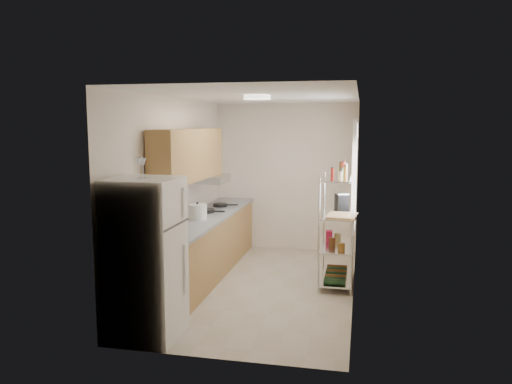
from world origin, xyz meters
TOP-DOWN VIEW (x-y plane):
  - room at (0.00, 0.00)m, footprint 2.52×4.42m
  - counter_run at (-0.92, 0.44)m, footprint 0.63×3.51m
  - upper_cabinets at (-1.05, 0.10)m, footprint 0.33×2.20m
  - range_hood at (-1.00, 0.90)m, footprint 0.50×0.60m
  - window at (1.23, 0.35)m, footprint 0.06×1.00m
  - bakers_rack at (1.00, 0.30)m, footprint 0.45×0.90m
  - ceiling_dome at (0.00, -0.30)m, footprint 0.34×0.34m
  - refrigerator at (-0.87, -1.83)m, footprint 0.70×0.70m
  - wine_glass_a at (-0.87, -1.92)m, footprint 0.08×0.08m
  - wine_glass_b at (-0.86, -1.85)m, footprint 0.07×0.07m
  - rice_cooker at (-0.94, 0.07)m, footprint 0.27×0.27m
  - frying_pan_large at (-1.01, 0.61)m, footprint 0.29×0.29m
  - frying_pan_small at (-0.93, 1.20)m, footprint 0.29×0.29m
  - cutting_board at (1.08, 0.06)m, footprint 0.42×0.52m
  - espresso_machine at (1.05, 0.48)m, footprint 0.21×0.27m
  - storage_bag at (0.88, 0.57)m, footprint 0.10×0.14m

SIDE VIEW (x-z plane):
  - counter_run at x=-0.92m, z-range 0.00..0.90m
  - storage_bag at x=0.88m, z-range 0.56..0.71m
  - refrigerator at x=-0.87m, z-range 0.00..1.69m
  - frying_pan_small at x=-0.93m, z-range 0.90..0.95m
  - frying_pan_large at x=-1.01m, z-range 0.90..0.95m
  - rice_cooker at x=-0.94m, z-range 0.90..1.12m
  - cutting_board at x=1.08m, z-range 1.01..1.04m
  - bakers_rack at x=1.00m, z-range 0.24..1.97m
  - espresso_machine at x=1.05m, z-range 1.01..1.28m
  - room at x=0.00m, z-range -0.01..2.61m
  - range_hood at x=-1.00m, z-range 1.33..1.45m
  - window at x=1.23m, z-range 0.82..2.28m
  - wine_glass_b at x=-0.86m, z-range 1.69..1.89m
  - wine_glass_a at x=-0.87m, z-range 1.69..1.91m
  - upper_cabinets at x=-1.05m, z-range 1.45..2.17m
  - ceiling_dome at x=0.00m, z-range 2.54..2.60m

